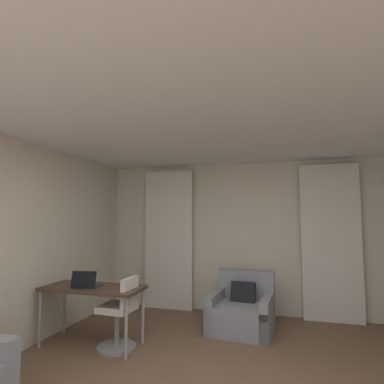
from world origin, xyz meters
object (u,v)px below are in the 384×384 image
at_px(desk_chair, 120,317).
at_px(laptop, 86,284).
at_px(desk, 93,292).
at_px(armchair, 242,311).

bearing_deg(desk_chair, laptop, -171.60).
height_order(desk, laptop, laptop).
bearing_deg(desk, armchair, 30.55).
xyz_separation_m(desk, laptop, (-0.05, -0.08, 0.11)).
bearing_deg(laptop, desk_chair, 8.40).
bearing_deg(desk_chair, armchair, 37.47).
relative_size(armchair, desk, 0.73).
xyz_separation_m(armchair, desk_chair, (-1.40, -1.07, 0.13)).
bearing_deg(laptop, armchair, 31.63).
distance_m(armchair, laptop, 2.24).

